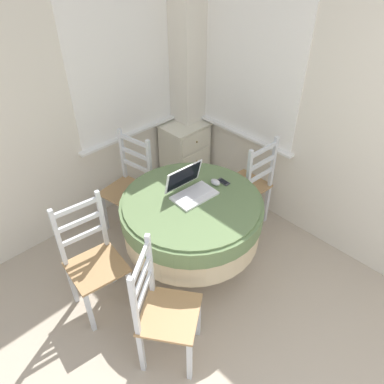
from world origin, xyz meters
The scene contains 10 objects.
corner_room_shell centered at (1.06, 2.00, 1.28)m, with size 4.10×5.04×2.55m.
round_dining_table centered at (0.70, 1.95, 0.61)m, with size 1.14×1.14×0.77m.
laptop centered at (0.75, 2.01, 0.82)m, with size 0.36×0.29×0.23m.
computer_mouse centered at (0.98, 1.96, 0.79)m, with size 0.06×0.09×0.05m.
cell_phone centered at (1.05, 1.93, 0.78)m, with size 0.05×0.11×0.01m.
dining_chair_near_back_window centered at (0.67, 2.77, 0.46)m, with size 0.44×0.45×0.98m.
dining_chair_near_right_window centered at (1.51, 2.00, 0.46)m, with size 0.41×0.40×0.98m.
dining_chair_camera_near centered at (0.00, 1.51, 0.46)m, with size 0.54×0.54×0.98m.
dining_chair_left_flank centered at (-0.09, 2.20, 0.46)m, with size 0.44×0.43×0.98m.
corner_cabinet centered at (1.57, 2.96, 0.37)m, with size 0.48×0.39×0.74m.
Camera 1 is at (-0.89, 0.31, 2.61)m, focal length 35.00 mm.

